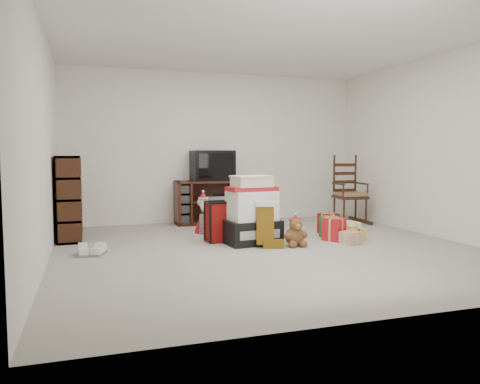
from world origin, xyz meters
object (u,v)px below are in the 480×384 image
object	(u,v)px
bookshelf	(69,199)
gift_pile	(252,215)
rocking_chair	(348,198)
teddy_bear	(295,234)
mrs_claus_figurine	(203,219)
santa_figurine	(264,217)
sneaker_pair	(91,251)
red_suitcase	(222,221)
gift_cluster	(340,230)
tv_stand	(213,202)
crt_television	(212,165)

from	to	relation	value
bookshelf	gift_pile	world-z (taller)	bookshelf
rocking_chair	teddy_bear	bearing A→B (deg)	-132.85
bookshelf	mrs_claus_figurine	size ratio (longest dim) A/B	1.80
teddy_bear	mrs_claus_figurine	bearing A→B (deg)	130.35
santa_figurine	sneaker_pair	bearing A→B (deg)	-161.18
red_suitcase	sneaker_pair	xyz separation A→B (m)	(-1.65, -0.33, -0.23)
bookshelf	mrs_claus_figurine	distance (m)	1.83
gift_cluster	santa_figurine	bearing A→B (deg)	136.83
tv_stand	rocking_chair	xyz separation A→B (m)	(2.20, -0.56, 0.05)
teddy_bear	gift_cluster	world-z (taller)	teddy_bear
mrs_claus_figurine	rocking_chair	bearing A→B (deg)	11.64
gift_pile	crt_television	distance (m)	1.95
tv_stand	red_suitcase	world-z (taller)	tv_stand
bookshelf	teddy_bear	xyz separation A→B (m)	(2.68, -1.41, -0.38)
red_suitcase	sneaker_pair	distance (m)	1.70
santa_figurine	sneaker_pair	size ratio (longest dim) A/B	1.75
tv_stand	rocking_chair	world-z (taller)	rocking_chair
red_suitcase	teddy_bear	xyz separation A→B (m)	(0.78, -0.57, -0.11)
teddy_bear	crt_television	xyz separation A→B (m)	(-0.49, 2.19, 0.80)
rocking_chair	red_suitcase	distance (m)	2.72
crt_television	teddy_bear	bearing A→B (deg)	-77.40
sneaker_pair	crt_television	size ratio (longest dim) A/B	0.50
tv_stand	bookshelf	world-z (taller)	bookshelf
bookshelf	crt_television	bearing A→B (deg)	19.70
rocking_chair	crt_television	distance (m)	2.35
mrs_claus_figurine	crt_television	size ratio (longest dim) A/B	0.93
teddy_bear	sneaker_pair	world-z (taller)	teddy_bear
rocking_chair	gift_cluster	size ratio (longest dim) A/B	1.26
gift_pile	gift_cluster	bearing A→B (deg)	-7.38
santa_figurine	gift_cluster	size ratio (longest dim) A/B	0.62
tv_stand	gift_cluster	distance (m)	2.30
gift_pile	teddy_bear	xyz separation A→B (m)	(0.46, -0.33, -0.22)
bookshelf	gift_cluster	xyz separation A→B (m)	(3.50, -1.11, -0.43)
tv_stand	santa_figurine	world-z (taller)	tv_stand
gift_pile	bookshelf	bearing A→B (deg)	148.31
santa_figurine	gift_cluster	distance (m)	1.12
rocking_chair	mrs_claus_figurine	bearing A→B (deg)	-164.40
red_suitcase	bookshelf	bearing A→B (deg)	152.11
mrs_claus_figurine	crt_television	xyz separation A→B (m)	(0.43, 1.12, 0.72)
sneaker_pair	rocking_chair	bearing A→B (deg)	24.09
rocking_chair	mrs_claus_figurine	size ratio (longest dim) A/B	1.88
teddy_bear	bookshelf	bearing A→B (deg)	152.33
red_suitcase	sneaker_pair	world-z (taller)	red_suitcase
tv_stand	crt_television	size ratio (longest dim) A/B	1.87
gift_cluster	crt_television	size ratio (longest dim) A/B	1.39
gift_pile	mrs_claus_figurine	world-z (taller)	gift_pile
red_suitcase	teddy_bear	bearing A→B (deg)	-40.12
teddy_bear	santa_figurine	world-z (taller)	santa_figurine
bookshelf	santa_figurine	xyz separation A→B (m)	(2.68, -0.35, -0.32)
red_suitcase	gift_cluster	world-z (taller)	red_suitcase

